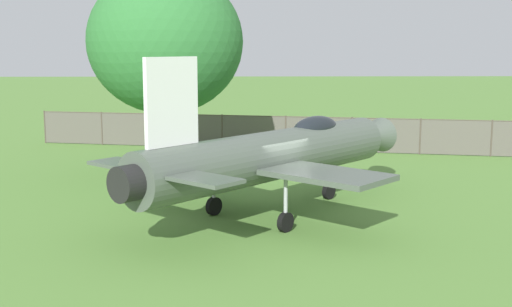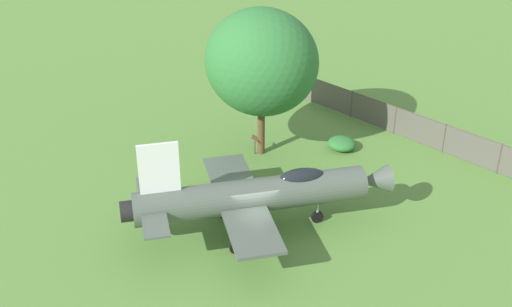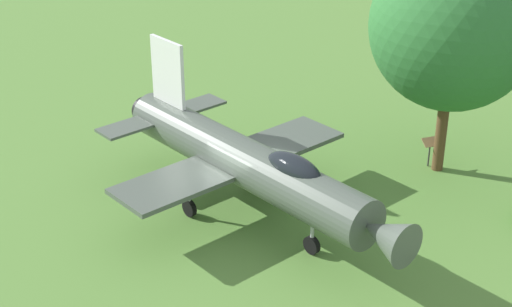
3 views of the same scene
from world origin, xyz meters
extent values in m
plane|color=#568438|center=(0.00, 0.00, 0.00)|extent=(200.00, 200.00, 0.00)
cylinder|color=#4C564C|center=(0.00, 0.00, 1.99)|extent=(9.09, 8.58, 1.60)
cone|color=#4C564C|center=(4.44, -4.11, 1.99)|extent=(2.10, 2.08, 1.36)
cylinder|color=black|center=(-4.19, 3.87, 1.99)|extent=(1.09, 1.11, 0.96)
ellipsoid|color=black|center=(1.76, -1.63, 2.67)|extent=(2.23, 2.15, 0.84)
cube|color=white|center=(-3.04, 2.81, 3.98)|extent=(1.42, 1.33, 2.40)
cube|color=#4C564C|center=(1.35, 2.26, 1.79)|extent=(3.96, 4.04, 0.16)
cube|color=#4C564C|center=(-2.15, -1.52, 1.79)|extent=(3.96, 4.04, 0.16)
cube|color=#4C564C|center=(-2.21, 4.36, 2.15)|extent=(2.03, 2.07, 0.10)
cube|color=#4C564C|center=(-4.51, 1.86, 2.15)|extent=(2.03, 2.07, 0.10)
cylinder|color=#A5A8AD|center=(2.40, -2.22, 1.06)|extent=(0.12, 0.12, 1.53)
cylinder|color=black|center=(2.40, -2.22, 0.30)|extent=(0.56, 0.54, 0.60)
cylinder|color=#A5A8AD|center=(0.22, 1.84, 1.06)|extent=(0.12, 0.12, 1.53)
cylinder|color=black|center=(0.22, 1.84, 0.30)|extent=(0.56, 0.54, 0.60)
cylinder|color=#A5A8AD|center=(-1.82, -0.36, 1.06)|extent=(0.12, 0.12, 1.53)
cylinder|color=black|center=(-1.82, -0.36, 0.30)|extent=(0.56, 0.54, 0.60)
cylinder|color=brown|center=(6.94, 4.04, 2.01)|extent=(0.42, 0.42, 4.01)
ellipsoid|color=#2D7033|center=(6.94, 4.04, 5.64)|extent=(5.92, 6.44, 5.98)
cylinder|color=#333333|center=(6.62, 4.26, 0.45)|extent=(0.06, 0.06, 0.90)
cube|color=olive|center=(6.62, 4.26, 1.02)|extent=(0.71, 0.61, 0.25)
camera|label=1|loc=(-20.77, 1.01, 5.46)|focal=46.31mm
camera|label=2|loc=(-20.54, -13.99, 17.39)|focal=44.19mm
camera|label=3|loc=(2.76, -22.56, 13.47)|focal=53.94mm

